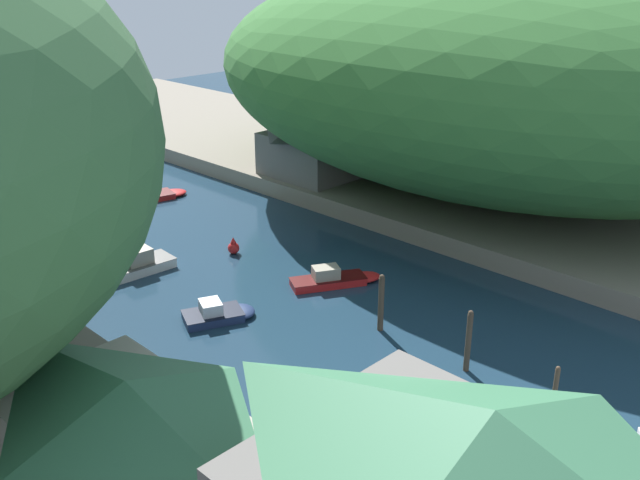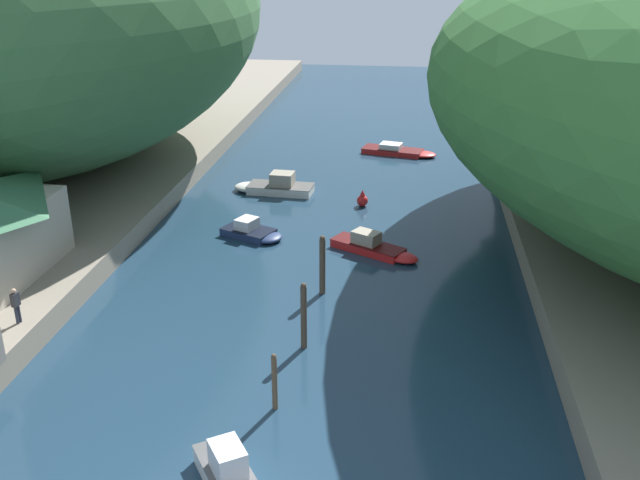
% 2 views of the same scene
% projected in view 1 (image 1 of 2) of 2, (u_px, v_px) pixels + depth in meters
% --- Properties ---
extents(water_surface, '(130.00, 130.00, 0.00)m').
position_uv_depth(water_surface, '(247.00, 276.00, 44.23)').
color(water_surface, '#1E384C').
rests_on(water_surface, ground).
extents(right_bank, '(22.00, 120.00, 1.32)m').
position_uv_depth(right_bank, '(454.00, 187.00, 58.72)').
color(right_bank, gray).
rests_on(right_bank, ground).
extents(hillside_right, '(35.81, 50.13, 17.60)m').
position_uv_depth(hillside_right, '(500.00, 73.00, 54.19)').
color(hillside_right, '#387033').
rests_on(hillside_right, right_bank).
extents(boathouse_shed, '(6.08, 10.47, 5.05)m').
position_uv_depth(boathouse_shed, '(132.00, 445.00, 23.01)').
color(boathouse_shed, '#B2A899').
rests_on(boathouse_shed, left_bank).
extents(right_bank_cottage, '(6.41, 7.92, 5.40)m').
position_uv_depth(right_bank_cottage, '(311.00, 142.00, 58.59)').
color(right_bank_cottage, slate).
rests_on(right_bank_cottage, right_bank).
extents(boat_yellow_tender, '(5.99, 2.41, 1.54)m').
position_uv_depth(boat_yellow_tender, '(128.00, 268.00, 44.29)').
color(boat_yellow_tender, silver).
rests_on(boat_yellow_tender, water_surface).
extents(boat_cabin_cruiser, '(4.33, 3.26, 1.15)m').
position_uv_depth(boat_cabin_cruiser, '(219.00, 313.00, 38.96)').
color(boat_cabin_cruiser, navy).
rests_on(boat_cabin_cruiser, water_surface).
extents(boat_navy_launch, '(5.62, 4.02, 1.22)m').
position_uv_depth(boat_navy_launch, '(336.00, 279.00, 43.03)').
color(boat_navy_launch, red).
rests_on(boat_navy_launch, water_surface).
extents(boat_red_skiff, '(6.70, 3.39, 0.89)m').
position_uv_depth(boat_red_skiff, '(149.00, 196.00, 57.71)').
color(boat_red_skiff, red).
rests_on(boat_red_skiff, water_surface).
extents(mooring_post_nearest, '(0.22, 0.22, 2.49)m').
position_uv_depth(mooring_post_nearest, '(555.00, 391.00, 30.49)').
color(mooring_post_nearest, brown).
rests_on(mooring_post_nearest, water_surface).
extents(mooring_post_second, '(0.28, 0.28, 3.24)m').
position_uv_depth(mooring_post_second, '(468.00, 341.00, 33.69)').
color(mooring_post_second, '#4C3D2D').
rests_on(mooring_post_second, water_surface).
extents(mooring_post_middle, '(0.32, 0.32, 3.25)m').
position_uv_depth(mooring_post_middle, '(381.00, 302.00, 37.35)').
color(mooring_post_middle, '#4C3D2D').
rests_on(mooring_post_middle, water_surface).
extents(channel_buoy_near, '(0.78, 0.78, 1.18)m').
position_uv_depth(channel_buoy_near, '(234.00, 247.00, 47.35)').
color(channel_buoy_near, red).
rests_on(channel_buoy_near, water_surface).
extents(person_on_quay, '(0.28, 0.41, 1.69)m').
position_uv_depth(person_on_quay, '(304.00, 477.00, 24.01)').
color(person_on_quay, '#282D3D').
rests_on(person_on_quay, left_bank).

